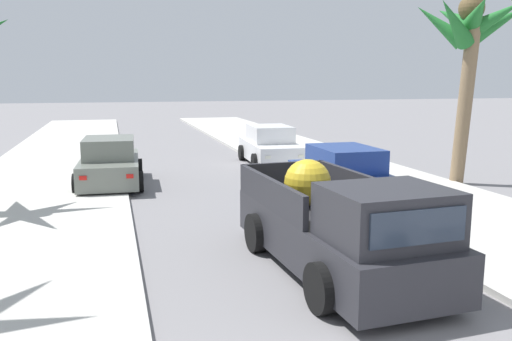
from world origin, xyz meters
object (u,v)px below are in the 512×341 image
object	(u,v)px
car_right_mid	(343,176)
palm_tree_right_fore	(470,35)
car_left_mid	(270,146)
car_left_near	(110,163)
pickup_truck	(339,228)

from	to	relation	value
car_right_mid	palm_tree_right_fore	xyz separation A→B (m)	(4.65, 1.20, 3.98)
car_left_mid	car_left_near	bearing A→B (deg)	-155.79
car_right_mid	palm_tree_right_fore	bearing A→B (deg)	14.46
car_left_near	car_right_mid	world-z (taller)	same
pickup_truck	car_right_mid	distance (m)	5.57
car_right_mid	pickup_truck	bearing A→B (deg)	-115.36
pickup_truck	car_right_mid	bearing A→B (deg)	64.64
car_left_near	car_left_mid	bearing A→B (deg)	24.21
car_left_near	car_right_mid	bearing A→B (deg)	-33.39
pickup_truck	palm_tree_right_fore	bearing A→B (deg)	41.53
car_right_mid	palm_tree_right_fore	world-z (taller)	palm_tree_right_fore
pickup_truck	palm_tree_right_fore	xyz separation A→B (m)	(7.03, 6.23, 3.88)
pickup_truck	car_left_near	world-z (taller)	pickup_truck
palm_tree_right_fore	pickup_truck	bearing A→B (deg)	-138.47
pickup_truck	car_left_near	distance (m)	9.87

